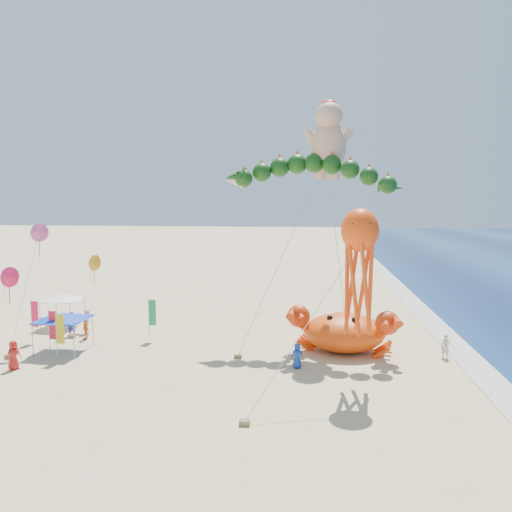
{
  "coord_description": "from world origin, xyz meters",
  "views": [
    {
      "loc": [
        1.71,
        -31.47,
        10.29
      ],
      "look_at": [
        -2.0,
        2.0,
        6.5
      ],
      "focal_mm": 35.0,
      "sensor_mm": 36.0,
      "label": 1
    }
  ],
  "objects_px": {
    "dragon_kite": "(311,178)",
    "octopus_kite": "(359,262)",
    "crab_inflatable": "(344,331)",
    "canopy_white": "(62,297)",
    "canopy_blue": "(63,316)",
    "cherub_kite": "(329,137)"
  },
  "relations": [
    {
      "from": "cherub_kite",
      "to": "octopus_kite",
      "type": "xyz_separation_m",
      "value": [
        1.43,
        -9.57,
        -7.8
      ]
    },
    {
      "from": "crab_inflatable",
      "to": "canopy_white",
      "type": "distance_m",
      "value": 22.79
    },
    {
      "from": "octopus_kite",
      "to": "canopy_white",
      "type": "distance_m",
      "value": 25.39
    },
    {
      "from": "dragon_kite",
      "to": "canopy_white",
      "type": "bearing_deg",
      "value": 174.2
    },
    {
      "from": "crab_inflatable",
      "to": "dragon_kite",
      "type": "bearing_deg",
      "value": 135.84
    },
    {
      "from": "canopy_white",
      "to": "cherub_kite",
      "type": "bearing_deg",
      "value": -2.76
    },
    {
      "from": "dragon_kite",
      "to": "cherub_kite",
      "type": "bearing_deg",
      "value": 39.24
    },
    {
      "from": "canopy_blue",
      "to": "octopus_kite",
      "type": "bearing_deg",
      "value": -12.25
    },
    {
      "from": "crab_inflatable",
      "to": "canopy_white",
      "type": "height_order",
      "value": "crab_inflatable"
    },
    {
      "from": "canopy_blue",
      "to": "cherub_kite",
      "type": "bearing_deg",
      "value": 16.85
    },
    {
      "from": "cherub_kite",
      "to": "dragon_kite",
      "type": "bearing_deg",
      "value": -140.76
    },
    {
      "from": "crab_inflatable",
      "to": "canopy_blue",
      "type": "xyz_separation_m",
      "value": [
        -18.97,
        -2.07,
        1.01
      ]
    },
    {
      "from": "cherub_kite",
      "to": "octopus_kite",
      "type": "height_order",
      "value": "cherub_kite"
    },
    {
      "from": "canopy_blue",
      "to": "crab_inflatable",
      "type": "bearing_deg",
      "value": 6.22
    },
    {
      "from": "crab_inflatable",
      "to": "dragon_kite",
      "type": "relative_size",
      "value": 0.56
    },
    {
      "from": "cherub_kite",
      "to": "canopy_white",
      "type": "relative_size",
      "value": 5.72
    },
    {
      "from": "crab_inflatable",
      "to": "canopy_blue",
      "type": "relative_size",
      "value": 2.18
    },
    {
      "from": "dragon_kite",
      "to": "octopus_kite",
      "type": "distance_m",
      "value": 10.21
    },
    {
      "from": "octopus_kite",
      "to": "canopy_blue",
      "type": "bearing_deg",
      "value": 167.75
    },
    {
      "from": "crab_inflatable",
      "to": "octopus_kite",
      "type": "relative_size",
      "value": 0.75
    },
    {
      "from": "dragon_kite",
      "to": "canopy_white",
      "type": "distance_m",
      "value": 22.16
    },
    {
      "from": "crab_inflatable",
      "to": "cherub_kite",
      "type": "bearing_deg",
      "value": 109.16
    }
  ]
}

